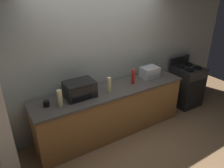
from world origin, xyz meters
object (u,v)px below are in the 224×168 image
(stove_range, at_px, (186,86))
(bottle_hot_sauce, at_px, (133,77))
(toaster_oven, at_px, (150,72))
(mug_black, at_px, (46,103))
(bottle_hand_soap, at_px, (60,98))
(microwave, at_px, (80,89))
(bottle_vinegar, at_px, (109,85))

(stove_range, xyz_separation_m, bottle_hot_sauce, (-1.55, -0.01, 0.58))
(toaster_oven, distance_m, bottle_hot_sauce, 0.46)
(stove_range, height_order, bottle_hot_sauce, bottle_hot_sauce)
(stove_range, relative_size, toaster_oven, 3.18)
(bottle_hot_sauce, relative_size, mug_black, 2.92)
(stove_range, relative_size, bottle_hand_soap, 4.10)
(bottle_hand_soap, relative_size, bottle_hot_sauce, 0.95)
(microwave, xyz_separation_m, toaster_oven, (1.49, 0.01, -0.03))
(bottle_hot_sauce, bearing_deg, toaster_oven, 8.61)
(bottle_vinegar, xyz_separation_m, bottle_hot_sauce, (0.55, 0.06, 0.00))
(mug_black, bearing_deg, stove_range, -0.68)
(bottle_vinegar, height_order, bottle_hand_soap, bottle_vinegar)
(bottle_vinegar, relative_size, bottle_hand_soap, 1.01)
(toaster_oven, bearing_deg, microwave, -179.53)
(bottle_vinegar, distance_m, mug_black, 1.05)
(toaster_oven, relative_size, mug_black, 3.60)
(stove_range, distance_m, bottle_hand_soap, 3.01)
(bottle_vinegar, bearing_deg, bottle_hand_soap, -179.92)
(stove_range, bearing_deg, toaster_oven, 176.85)
(bottle_hand_soap, relative_size, mug_black, 2.78)
(microwave, xyz_separation_m, bottle_vinegar, (0.49, -0.11, -0.00))
(bottle_hot_sauce, distance_m, mug_black, 1.59)
(bottle_vinegar, relative_size, bottle_hot_sauce, 0.97)
(stove_range, height_order, toaster_oven, toaster_oven)
(microwave, relative_size, toaster_oven, 1.41)
(bottle_hand_soap, bearing_deg, bottle_vinegar, 0.08)
(toaster_oven, distance_m, bottle_hand_soap, 1.87)
(stove_range, distance_m, bottle_hot_sauce, 1.66)
(mug_black, bearing_deg, microwave, 1.14)
(stove_range, bearing_deg, bottle_hand_soap, -178.69)
(microwave, distance_m, bottle_hand_soap, 0.39)
(bottle_hot_sauce, bearing_deg, mug_black, 178.35)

